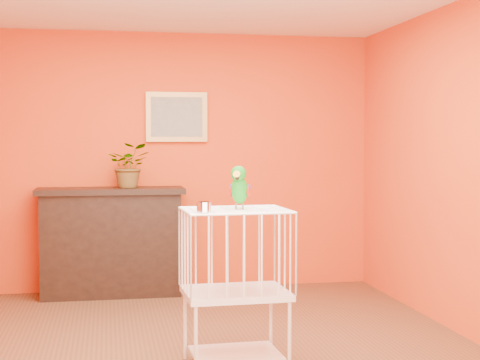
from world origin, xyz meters
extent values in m
plane|color=brown|center=(0.00, 0.00, 0.00)|extent=(4.50, 4.50, 0.00)
plane|color=#DD4414|center=(0.00, 2.25, 1.30)|extent=(4.00, 0.00, 4.00)
plane|color=#DD4414|center=(0.00, -2.25, 1.30)|extent=(4.00, 0.00, 4.00)
plane|color=#DD4414|center=(2.00, 0.00, 1.30)|extent=(0.00, 4.50, 4.50)
cube|color=black|center=(-0.67, 2.01, 0.50)|extent=(1.33, 0.44, 1.00)
cube|color=black|center=(-0.67, 2.01, 1.02)|extent=(1.42, 0.51, 0.06)
cube|color=black|center=(-0.67, 1.81, 0.50)|extent=(0.93, 0.02, 0.50)
cube|color=brown|center=(-0.94, 1.95, 0.39)|extent=(0.06, 0.20, 0.31)
cube|color=#41552A|center=(-0.85, 1.95, 0.39)|extent=(0.06, 0.20, 0.31)
cube|color=brown|center=(-0.75, 1.95, 0.39)|extent=(0.06, 0.20, 0.31)
cube|color=#41552A|center=(-0.64, 1.95, 0.39)|extent=(0.06, 0.20, 0.31)
cube|color=brown|center=(-0.53, 1.95, 0.39)|extent=(0.06, 0.20, 0.31)
imported|color=#26722D|center=(-0.48, 2.03, 1.22)|extent=(0.43, 0.47, 0.34)
cube|color=#B88641|center=(0.00, 2.22, 1.75)|extent=(0.62, 0.03, 0.50)
cube|color=gray|center=(0.00, 2.21, 1.75)|extent=(0.52, 0.01, 0.40)
cube|color=white|center=(0.14, -0.44, 0.08)|extent=(0.60, 0.47, 0.02)
cube|color=white|center=(0.14, -0.44, 0.49)|extent=(0.70, 0.55, 0.04)
cube|color=white|center=(0.14, -0.44, 1.05)|extent=(0.70, 0.55, 0.01)
cylinder|color=white|center=(-0.16, -0.69, 0.24)|extent=(0.03, 0.03, 0.47)
cylinder|color=white|center=(0.45, -0.66, 0.24)|extent=(0.03, 0.03, 0.47)
cylinder|color=white|center=(-0.18, -0.22, 0.24)|extent=(0.03, 0.03, 0.47)
cylinder|color=white|center=(0.44, -0.19, 0.24)|extent=(0.03, 0.03, 0.47)
cylinder|color=silver|center=(-0.10, -0.63, 1.09)|extent=(0.09, 0.09, 0.06)
cylinder|color=#59544C|center=(0.15, -0.41, 1.07)|extent=(0.01, 0.01, 0.04)
cylinder|color=#59544C|center=(0.19, -0.43, 1.07)|extent=(0.01, 0.01, 0.04)
ellipsoid|color=#088B15|center=(0.17, -0.42, 1.18)|extent=(0.16, 0.19, 0.21)
ellipsoid|color=#088B15|center=(0.16, -0.45, 1.29)|extent=(0.13, 0.14, 0.10)
cone|color=orange|center=(0.14, -0.50, 1.28)|extent=(0.07, 0.08, 0.07)
cone|color=black|center=(0.14, -0.49, 1.26)|extent=(0.03, 0.03, 0.03)
sphere|color=black|center=(0.12, -0.46, 1.30)|extent=(0.01, 0.01, 0.01)
sphere|color=black|center=(0.18, -0.48, 1.30)|extent=(0.01, 0.01, 0.01)
ellipsoid|color=#A50C0C|center=(0.12, -0.39, 1.17)|extent=(0.04, 0.07, 0.07)
ellipsoid|color=navy|center=(0.22, -0.43, 1.17)|extent=(0.04, 0.07, 0.07)
cone|color=#088B15|center=(0.19, -0.36, 1.11)|extent=(0.11, 0.16, 0.11)
camera|label=1|loc=(-0.70, -5.21, 1.50)|focal=55.00mm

